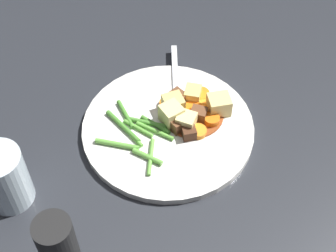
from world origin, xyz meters
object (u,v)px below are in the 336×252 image
(carrot_slice_4, at_px, (201,95))
(potato_chunk_4, at_px, (193,94))
(carrot_slice_0, at_px, (193,109))
(carrot_slice_6, at_px, (205,104))
(potato_chunk_1, at_px, (219,105))
(carrot_slice_1, at_px, (198,132))
(meat_chunk_0, at_px, (177,98))
(meat_chunk_3, at_px, (177,125))
(water_glass, at_px, (4,178))
(dinner_plate, at_px, (168,128))
(carrot_slice_5, at_px, (167,104))
(potato_chunk_3, at_px, (171,114))
(potato_chunk_2, at_px, (173,105))
(meat_chunk_2, at_px, (189,132))
(potato_chunk_0, at_px, (186,122))
(pepper_mill, at_px, (60,252))
(carrot_slice_2, at_px, (215,101))
(fork, at_px, (176,83))
(meat_chunk_1, at_px, (199,114))
(carrot_slice_3, at_px, (212,120))

(carrot_slice_4, bearing_deg, potato_chunk_4, 168.65)
(carrot_slice_0, height_order, carrot_slice_6, carrot_slice_0)
(potato_chunk_1, bearing_deg, carrot_slice_0, 148.67)
(carrot_slice_1, relative_size, potato_chunk_4, 0.91)
(potato_chunk_4, height_order, meat_chunk_0, potato_chunk_4)
(meat_chunk_3, relative_size, water_glass, 0.23)
(dinner_plate, distance_m, water_glass, 0.27)
(carrot_slice_1, height_order, carrot_slice_6, same)
(carrot_slice_5, bearing_deg, potato_chunk_3, -108.77)
(dinner_plate, relative_size, potato_chunk_3, 8.22)
(potato_chunk_2, bearing_deg, carrot_slice_4, 2.74)
(dinner_plate, bearing_deg, meat_chunk_0, 42.13)
(carrot_slice_1, height_order, potato_chunk_3, potato_chunk_3)
(potato_chunk_1, bearing_deg, meat_chunk_2, -166.23)
(potato_chunk_0, height_order, pepper_mill, pepper_mill)
(carrot_slice_2, relative_size, potato_chunk_3, 0.80)
(carrot_slice_1, xyz_separation_m, meat_chunk_3, (-0.02, 0.02, 0.01))
(pepper_mill, bearing_deg, fork, 35.07)
(carrot_slice_0, distance_m, meat_chunk_1, 0.02)
(fork, bearing_deg, potato_chunk_0, -112.20)
(dinner_plate, relative_size, carrot_slice_3, 10.95)
(potato_chunk_0, height_order, meat_chunk_3, potato_chunk_0)
(meat_chunk_2, distance_m, water_glass, 0.28)
(potato_chunk_0, height_order, potato_chunk_4, potato_chunk_0)
(carrot_slice_2, bearing_deg, pepper_mill, -157.16)
(carrot_slice_3, distance_m, potato_chunk_3, 0.07)
(carrot_slice_3, bearing_deg, potato_chunk_1, 31.68)
(carrot_slice_6, relative_size, potato_chunk_1, 0.89)
(dinner_plate, height_order, meat_chunk_1, meat_chunk_1)
(potato_chunk_4, bearing_deg, potato_chunk_0, -132.77)
(water_glass, bearing_deg, meat_chunk_3, -6.06)
(pepper_mill, bearing_deg, carrot_slice_6, 24.22)
(carrot_slice_3, xyz_separation_m, carrot_slice_5, (-0.04, 0.07, -0.00))
(carrot_slice_4, distance_m, potato_chunk_2, 0.06)
(carrot_slice_3, xyz_separation_m, fork, (-0.00, 0.10, -0.00))
(potato_chunk_1, distance_m, meat_chunk_3, 0.08)
(carrot_slice_1, height_order, pepper_mill, pepper_mill)
(carrot_slice_4, relative_size, potato_chunk_3, 0.86)
(potato_chunk_2, distance_m, meat_chunk_0, 0.02)
(meat_chunk_2, xyz_separation_m, pepper_mill, (-0.26, -0.10, 0.04))
(potato_chunk_1, bearing_deg, pepper_mill, -159.67)
(potato_chunk_3, bearing_deg, carrot_slice_0, -0.63)
(carrot_slice_2, height_order, water_glass, water_glass)
(meat_chunk_0, distance_m, fork, 0.04)
(carrot_slice_4, distance_m, potato_chunk_1, 0.04)
(carrot_slice_6, distance_m, potato_chunk_1, 0.03)
(meat_chunk_0, relative_size, pepper_mill, 0.20)
(dinner_plate, height_order, potato_chunk_3, potato_chunk_3)
(potato_chunk_4, distance_m, fork, 0.05)
(carrot_slice_3, bearing_deg, fork, 91.95)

